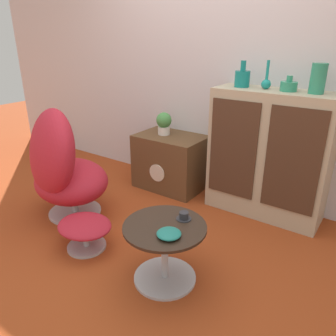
% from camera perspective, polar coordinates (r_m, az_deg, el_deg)
% --- Properties ---
extents(ground_plane, '(12.00, 12.00, 0.00)m').
position_cam_1_polar(ground_plane, '(2.57, -6.63, -13.56)').
color(ground_plane, '#9E3D19').
extents(wall_back, '(6.40, 0.06, 2.60)m').
position_cam_1_polar(wall_back, '(3.20, 9.04, 18.50)').
color(wall_back, silver).
rests_on(wall_back, ground_plane).
extents(sideboard, '(0.98, 0.39, 1.09)m').
position_cam_1_polar(sideboard, '(2.91, 17.09, 2.20)').
color(sideboard, tan).
rests_on(sideboard, ground_plane).
extents(tv_console, '(0.68, 0.48, 0.56)m').
position_cam_1_polar(tv_console, '(3.38, 0.46, 1.12)').
color(tv_console, brown).
rests_on(tv_console, ground_plane).
extents(egg_chair, '(0.91, 0.88, 0.99)m').
position_cam_1_polar(egg_chair, '(2.89, -17.99, 0.06)').
color(egg_chair, '#B7B7BC').
rests_on(egg_chair, ground_plane).
extents(ottoman, '(0.42, 0.36, 0.24)m').
position_cam_1_polar(ottoman, '(2.53, -14.28, -10.11)').
color(ottoman, '#B7B7BC').
rests_on(ottoman, ground_plane).
extents(coffee_table, '(0.52, 0.52, 0.41)m').
position_cam_1_polar(coffee_table, '(2.13, -0.57, -13.84)').
color(coffee_table, '#B7B7BC').
rests_on(coffee_table, ground_plane).
extents(vase_leftmost, '(0.12, 0.12, 0.21)m').
position_cam_1_polar(vase_leftmost, '(2.88, 12.81, 15.04)').
color(vase_leftmost, '#147A75').
rests_on(vase_leftmost, sideboard).
extents(vase_inner_left, '(0.08, 0.08, 0.22)m').
position_cam_1_polar(vase_inner_left, '(2.81, 16.74, 14.13)').
color(vase_inner_left, teal).
rests_on(vase_inner_left, sideboard).
extents(vase_inner_right, '(0.13, 0.13, 0.12)m').
position_cam_1_polar(vase_inner_right, '(2.76, 20.28, 13.27)').
color(vase_inner_right, '#2D8E6B').
rests_on(vase_inner_right, sideboard).
extents(vase_rightmost, '(0.11, 0.11, 0.22)m').
position_cam_1_polar(vase_rightmost, '(2.70, 24.68, 13.97)').
color(vase_rightmost, '#2D8E6B').
rests_on(vase_rightmost, sideboard).
extents(potted_plant, '(0.15, 0.15, 0.22)m').
position_cam_1_polar(potted_plant, '(3.30, -0.72, 7.90)').
color(potted_plant, silver).
rests_on(potted_plant, tv_console).
extents(teacup, '(0.10, 0.10, 0.05)m').
position_cam_1_polar(teacup, '(2.10, 2.77, -8.41)').
color(teacup, '#2D2D33').
rests_on(teacup, coffee_table).
extents(bowl, '(0.15, 0.15, 0.04)m').
position_cam_1_polar(bowl, '(1.93, 0.16, -11.36)').
color(bowl, '#1E7A70').
rests_on(bowl, coffee_table).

